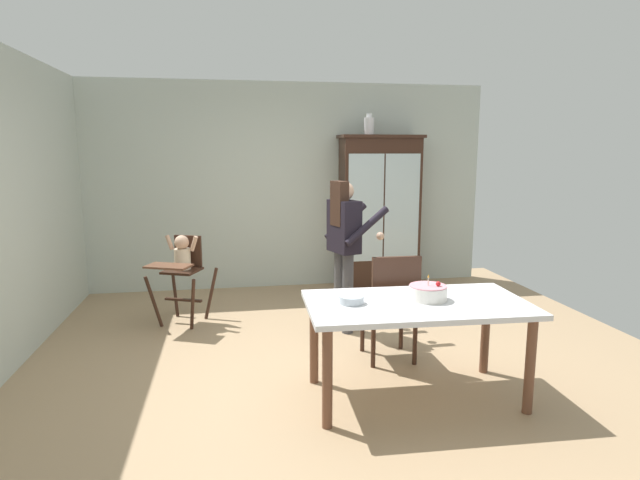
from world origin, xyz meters
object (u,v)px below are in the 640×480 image
object	(u,v)px
china_cabinet	(379,212)
dining_chair_far_side	(392,301)
adult_person	(345,237)
dining_table	(417,314)
birthday_cake	(428,292)
ceramic_vase	(369,126)
high_chair_with_toddler	(182,263)
serving_bowl	(351,300)

from	to	relation	value
china_cabinet	dining_chair_far_side	distance (m)	2.65
adult_person	dining_chair_far_side	xyz separation A→B (m)	(0.23, -0.87, -0.41)
dining_table	birthday_cake	world-z (taller)	birthday_cake
china_cabinet	dining_table	bearing A→B (deg)	-101.51
ceramic_vase	adult_person	bearing A→B (deg)	-112.52
china_cabinet	ceramic_vase	bearing A→B (deg)	178.66
dining_table	birthday_cake	size ratio (longest dim) A/B	5.85
high_chair_with_toddler	dining_table	distance (m)	2.76
birthday_cake	china_cabinet	bearing A→B (deg)	80.06
adult_person	birthday_cake	world-z (taller)	adult_person
china_cabinet	ceramic_vase	distance (m)	1.13
birthday_cake	serving_bowl	distance (m)	0.58
ceramic_vase	birthday_cake	bearing A→B (deg)	-97.13
high_chair_with_toddler	dining_chair_far_side	xyz separation A→B (m)	(1.86, -1.40, -0.10)
high_chair_with_toddler	adult_person	xyz separation A→B (m)	(1.64, -0.53, 0.31)
dining_table	serving_bowl	bearing A→B (deg)	175.38
china_cabinet	high_chair_with_toddler	size ratio (longest dim) A/B	2.13
adult_person	serving_bowl	distance (m)	1.53
ceramic_vase	high_chair_with_toddler	xyz separation A→B (m)	(-2.32, -1.13, -1.49)
ceramic_vase	dining_chair_far_side	bearing A→B (deg)	-100.36
adult_person	birthday_cake	bearing A→B (deg)	173.23
china_cabinet	adult_person	bearing A→B (deg)	-117.06
birthday_cake	ceramic_vase	bearing A→B (deg)	82.87
adult_person	dining_chair_far_side	world-z (taller)	adult_person
china_cabinet	adult_person	distance (m)	1.86
high_chair_with_toddler	dining_chair_far_side	world-z (taller)	dining_chair_far_side
ceramic_vase	birthday_cake	xyz separation A→B (m)	(-0.39, -3.15, -1.35)
adult_person	birthday_cake	size ratio (longest dim) A/B	5.47
serving_bowl	adult_person	bearing A→B (deg)	79.24
serving_bowl	dining_chair_far_side	world-z (taller)	dining_chair_far_side
dining_table	serving_bowl	distance (m)	0.50
china_cabinet	serving_bowl	xyz separation A→B (m)	(-1.13, -3.15, -0.25)
high_chair_with_toddler	birthday_cake	xyz separation A→B (m)	(1.93, -2.02, 0.14)
china_cabinet	birthday_cake	xyz separation A→B (m)	(-0.55, -3.15, -0.22)
ceramic_vase	high_chair_with_toddler	world-z (taller)	ceramic_vase
ceramic_vase	dining_chair_far_side	world-z (taller)	ceramic_vase
china_cabinet	serving_bowl	distance (m)	3.35
serving_bowl	dining_chair_far_side	bearing A→B (deg)	50.44
china_cabinet	adult_person	xyz separation A→B (m)	(-0.85, -1.66, -0.05)
ceramic_vase	adult_person	distance (m)	2.15
ceramic_vase	serving_bowl	distance (m)	3.57
ceramic_vase	serving_bowl	xyz separation A→B (m)	(-0.97, -3.15, -1.37)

